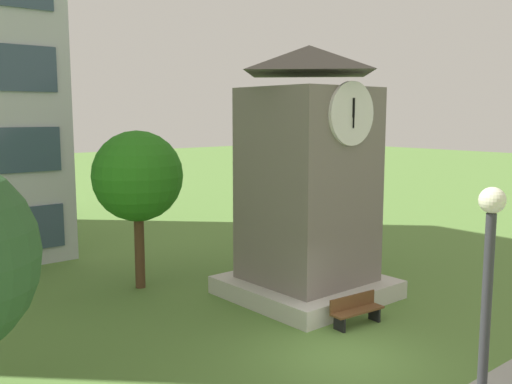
{
  "coord_description": "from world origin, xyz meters",
  "views": [
    {
      "loc": [
        -10.79,
        -9.3,
        6.21
      ],
      "look_at": [
        1.43,
        5.15,
        3.63
      ],
      "focal_mm": 40.13,
      "sensor_mm": 36.0,
      "label": 1
    }
  ],
  "objects": [
    {
      "name": "ground_plane",
      "position": [
        0.0,
        0.0,
        0.0
      ],
      "size": [
        160.0,
        160.0,
        0.0
      ],
      "primitive_type": "plane",
      "color": "#567F38"
    },
    {
      "name": "clock_tower",
      "position": [
        2.87,
        4.15,
        3.7
      ],
      "size": [
        4.84,
        4.84,
        8.44
      ],
      "color": "slate",
      "rests_on": "ground"
    },
    {
      "name": "tree_streetside",
      "position": [
        -1.06,
        8.68,
        4.02
      ],
      "size": [
        3.2,
        3.2,
        5.65
      ],
      "color": "#513823",
      "rests_on": "ground"
    },
    {
      "name": "street_lamp",
      "position": [
        -3.43,
        -5.54,
        3.3
      ],
      "size": [
        0.36,
        0.36,
        5.24
      ],
      "color": "#333338",
      "rests_on": "ground"
    },
    {
      "name": "park_bench",
      "position": [
        2.0,
        1.23,
        0.46
      ],
      "size": [
        1.84,
        0.64,
        0.88
      ],
      "color": "brown",
      "rests_on": "ground"
    }
  ]
}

